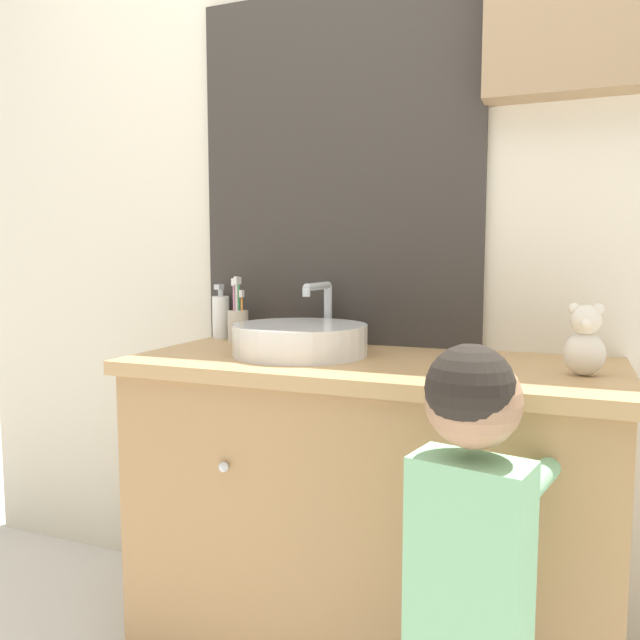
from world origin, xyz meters
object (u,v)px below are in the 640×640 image
Objects in this scene: sink_basin at (301,338)px; teddy_bear at (585,342)px; soap_dispenser at (221,316)px; child_figure at (471,564)px; toothbrush_holder at (238,323)px.

sink_basin is 0.69m from teddy_bear.
child_figure is at bearing -37.33° from soap_dispenser.
sink_basin is at bearing -29.39° from soap_dispenser.
child_figure is 0.57m from teddy_bear.
toothbrush_holder is at bearing -25.32° from soap_dispenser.
child_figure is (0.88, -0.67, -0.33)m from soap_dispenser.
sink_basin reaches higher than soap_dispenser.
child_figure is at bearing -42.12° from sink_basin.
soap_dispenser is (-0.37, 0.21, 0.03)m from sink_basin.
toothbrush_holder is 0.21× the size of child_figure.
soap_dispenser is at bearing 154.68° from toothbrush_holder.
sink_basin is 2.35× the size of soap_dispenser.
sink_basin is 2.03× the size of toothbrush_holder.
toothbrush_holder is 1.15× the size of soap_dispenser.
teddy_bear is (0.69, -0.04, 0.03)m from sink_basin.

